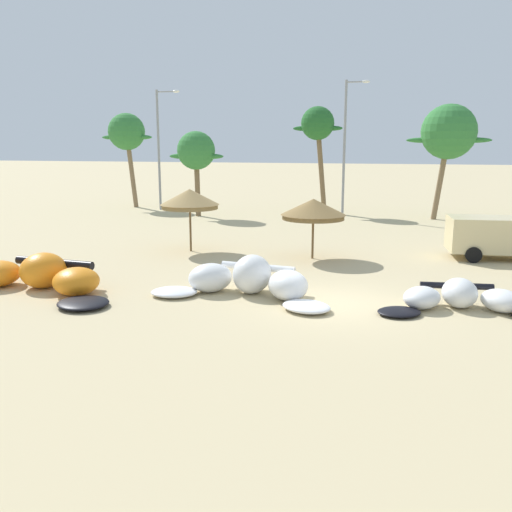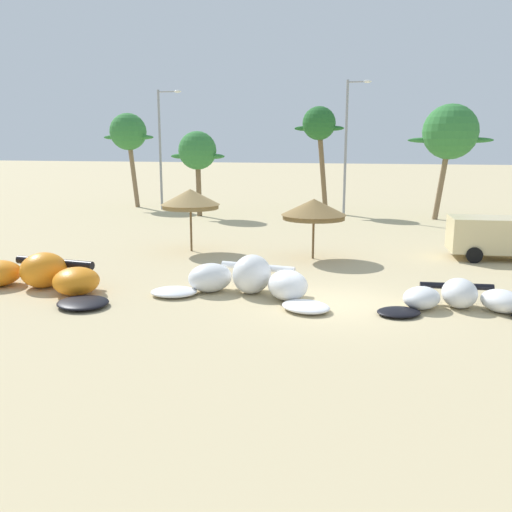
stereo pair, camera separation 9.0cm
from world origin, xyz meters
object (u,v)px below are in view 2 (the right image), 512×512
(beach_umbrella_middle, at_px, (314,209))
(palm_left_of_gap, at_px, (319,126))
(palm_leftmost, at_px, (128,133))
(palm_left, at_px, (197,152))
(parked_van, at_px, (503,235))
(kite_left, at_px, (248,281))
(beach_umbrella_near_van, at_px, (190,199))
(lamppost_west, at_px, (162,143))
(lamppost_west_center, at_px, (348,141))
(kite_left_of_center, at_px, (461,299))
(kite_far_left, at_px, (36,276))
(palm_center_left, at_px, (450,133))

(beach_umbrella_middle, relative_size, palm_left_of_gap, 0.37)
(palm_leftmost, height_order, palm_left, palm_leftmost)
(palm_left, bearing_deg, parked_van, -30.13)
(beach_umbrella_middle, xyz_separation_m, palm_left, (-10.15, 12.57, 2.27))
(beach_umbrella_middle, height_order, palm_left_of_gap, palm_left_of_gap)
(kite_left, height_order, palm_leftmost, palm_leftmost)
(kite_left, distance_m, beach_umbrella_near_van, 8.53)
(lamppost_west, bearing_deg, parked_van, -31.29)
(beach_umbrella_near_van, bearing_deg, lamppost_west_center, 69.34)
(kite_left_of_center, height_order, palm_leftmost, palm_leftmost)
(kite_left_of_center, distance_m, lamppost_west, 29.89)
(beach_umbrella_near_van, xyz_separation_m, palm_left, (-4.29, 12.32, 1.99))
(palm_left_of_gap, xyz_separation_m, lamppost_west, (-11.76, -1.46, -1.25))
(kite_left_of_center, distance_m, palm_left, 25.07)
(kite_left, height_order, beach_umbrella_near_van, beach_umbrella_near_van)
(kite_far_left, distance_m, palm_left, 20.80)
(palm_center_left, height_order, lamppost_west_center, lamppost_west_center)
(kite_far_left, relative_size, lamppost_west, 0.85)
(beach_umbrella_middle, distance_m, palm_center_left, 16.70)
(kite_far_left, xyz_separation_m, palm_left_of_gap, (6.12, 24.71, 5.81))
(kite_left, height_order, palm_center_left, palm_center_left)
(kite_left, bearing_deg, palm_left_of_gap, 92.94)
(palm_left_of_gap, bearing_deg, palm_left, -150.71)
(kite_left, bearing_deg, kite_left_of_center, 0.62)
(kite_left, relative_size, palm_left, 1.10)
(lamppost_west_center, bearing_deg, lamppost_west, 179.90)
(lamppost_west, bearing_deg, beach_umbrella_middle, -47.65)
(beach_umbrella_near_van, distance_m, parked_van, 14.10)
(lamppost_west, height_order, lamppost_west_center, lamppost_west_center)
(kite_left, bearing_deg, palm_leftmost, 125.17)
(beach_umbrella_near_van, bearing_deg, palm_left, 109.22)
(parked_van, bearing_deg, kite_far_left, -149.42)
(parked_van, bearing_deg, beach_umbrella_middle, -166.06)
(beach_umbrella_middle, bearing_deg, lamppost_west_center, 90.46)
(palm_leftmost, distance_m, palm_left_of_gap, 15.10)
(kite_far_left, distance_m, kite_left, 7.42)
(palm_leftmost, xyz_separation_m, palm_left_of_gap, (15.09, 0.38, 0.44))
(kite_left, xyz_separation_m, parked_van, (9.21, 8.57, 0.59))
(lamppost_west, relative_size, lamppost_west_center, 0.97)
(kite_left_of_center, xyz_separation_m, beach_umbrella_near_van, (-11.45, 6.76, 2.13))
(beach_umbrella_near_van, bearing_deg, kite_left_of_center, -30.55)
(beach_umbrella_middle, relative_size, palm_center_left, 0.38)
(palm_left, bearing_deg, palm_center_left, 8.14)
(beach_umbrella_near_van, bearing_deg, kite_far_left, -108.05)
(beach_umbrella_near_van, height_order, palm_left, palm_left)
(parked_van, bearing_deg, beach_umbrella_near_van, -172.85)
(kite_left, relative_size, beach_umbrella_near_van, 2.19)
(kite_left_of_center, xyz_separation_m, parked_van, (2.47, 8.50, 0.74))
(palm_left_of_gap, height_order, lamppost_west, lamppost_west)
(beach_umbrella_middle, bearing_deg, palm_leftmost, 136.50)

